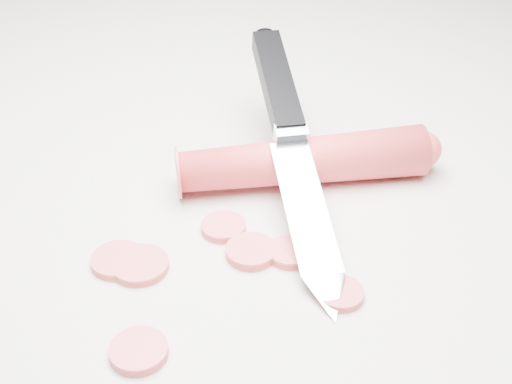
% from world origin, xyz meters
% --- Properties ---
extents(ground, '(2.40, 2.40, 0.00)m').
position_xyz_m(ground, '(0.00, 0.00, 0.00)').
color(ground, silver).
rests_on(ground, ground).
extents(carrot, '(0.19, 0.14, 0.04)m').
position_xyz_m(carrot, '(0.01, 0.07, 0.02)').
color(carrot, red).
rests_on(carrot, ground).
extents(carrot_slice_0, '(0.04, 0.04, 0.01)m').
position_xyz_m(carrot_slice_0, '(-0.07, -0.08, 0.00)').
color(carrot_slice_0, '#EA5256').
rests_on(carrot_slice_0, ground).
extents(carrot_slice_1, '(0.04, 0.04, 0.01)m').
position_xyz_m(carrot_slice_1, '(0.01, -0.03, 0.00)').
color(carrot_slice_1, '#EA5256').
rests_on(carrot_slice_1, ground).
extents(carrot_slice_2, '(0.03, 0.03, 0.01)m').
position_xyz_m(carrot_slice_2, '(-0.02, -0.02, 0.00)').
color(carrot_slice_2, '#EA5256').
rests_on(carrot_slice_2, ground).
extents(carrot_slice_3, '(0.03, 0.03, 0.01)m').
position_xyz_m(carrot_slice_3, '(0.03, -0.02, 0.00)').
color(carrot_slice_3, '#EA5256').
rests_on(carrot_slice_3, ground).
extents(carrot_slice_4, '(0.03, 0.03, 0.01)m').
position_xyz_m(carrot_slice_4, '(0.08, -0.05, 0.00)').
color(carrot_slice_4, '#EA5256').
rests_on(carrot_slice_4, ground).
extents(carrot_slice_5, '(0.04, 0.04, 0.01)m').
position_xyz_m(carrot_slice_5, '(-0.06, -0.08, 0.00)').
color(carrot_slice_5, '#EA5256').
rests_on(carrot_slice_5, ground).
extents(carrot_slice_6, '(0.04, 0.04, 0.01)m').
position_xyz_m(carrot_slice_6, '(-0.02, -0.15, 0.00)').
color(carrot_slice_6, '#EA5256').
rests_on(carrot_slice_6, ground).
extents(kitchen_knife, '(0.18, 0.26, 0.09)m').
position_xyz_m(kitchen_knife, '(0.01, 0.05, 0.04)').
color(kitchen_knife, silver).
rests_on(kitchen_knife, ground).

